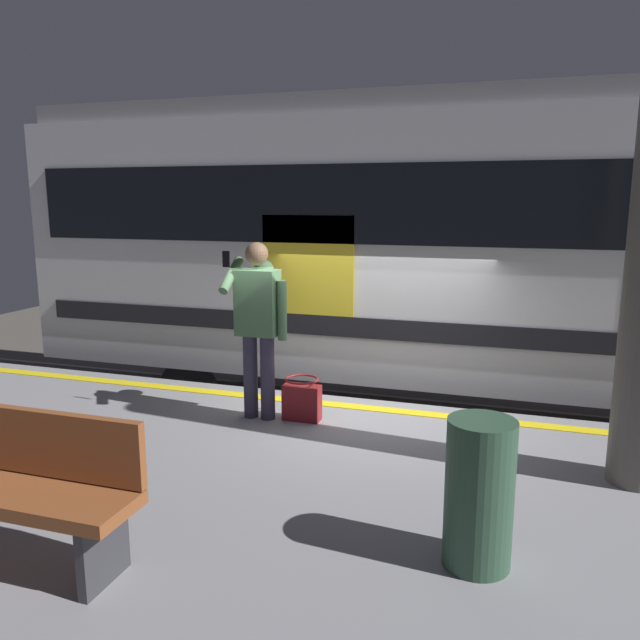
# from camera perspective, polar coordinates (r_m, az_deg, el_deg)

# --- Properties ---
(ground_plane) EXTENTS (24.17, 24.17, 0.00)m
(ground_plane) POSITION_cam_1_polar(r_m,az_deg,el_deg) (7.23, 4.16, -14.84)
(ground_plane) COLOR #4C4742
(platform) EXTENTS (14.88, 4.72, 1.02)m
(platform) POSITION_cam_1_polar(r_m,az_deg,el_deg) (5.00, -2.64, -20.89)
(platform) COLOR gray
(platform) RESTS_ON ground
(safety_line) EXTENTS (14.58, 0.16, 0.01)m
(safety_line) POSITION_cam_1_polar(r_m,az_deg,el_deg) (6.57, 3.66, -7.92)
(safety_line) COLOR yellow
(safety_line) RESTS_ON platform
(track_rail_near) EXTENTS (19.34, 0.08, 0.16)m
(track_rail_near) POSITION_cam_1_polar(r_m,az_deg,el_deg) (8.40, 6.37, -10.50)
(track_rail_near) COLOR slate
(track_rail_near) RESTS_ON ground
(track_rail_far) EXTENTS (19.34, 0.08, 0.16)m
(track_rail_far) POSITION_cam_1_polar(r_m,az_deg,el_deg) (9.72, 8.08, -7.50)
(track_rail_far) COLOR slate
(track_rail_far) RESTS_ON ground
(train_carriage) EXTENTS (12.17, 2.85, 4.19)m
(train_carriage) POSITION_cam_1_polar(r_m,az_deg,el_deg) (8.40, 16.14, 7.06)
(train_carriage) COLOR silver
(train_carriage) RESTS_ON ground
(passenger) EXTENTS (0.57, 0.55, 1.73)m
(passenger) POSITION_cam_1_polar(r_m,az_deg,el_deg) (6.04, -5.62, 0.35)
(passenger) COLOR #383347
(passenger) RESTS_ON platform
(handbag) EXTENTS (0.36, 0.33, 0.42)m
(handbag) POSITION_cam_1_polar(r_m,az_deg,el_deg) (6.15, -1.66, -7.33)
(handbag) COLOR maroon
(handbag) RESTS_ON platform
(bench) EXTENTS (1.61, 0.44, 0.90)m
(bench) POSITION_cam_1_polar(r_m,az_deg,el_deg) (4.22, -26.03, -13.06)
(bench) COLOR brown
(bench) RESTS_ON platform
(trash_bin) EXTENTS (0.40, 0.40, 0.90)m
(trash_bin) POSITION_cam_1_polar(r_m,az_deg,el_deg) (3.88, 14.26, -15.05)
(trash_bin) COLOR #2D4C38
(trash_bin) RESTS_ON platform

